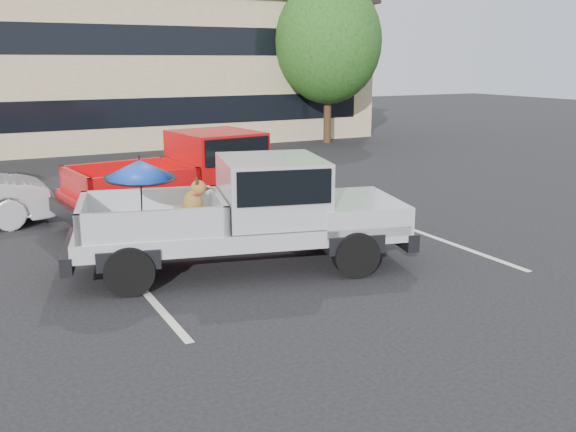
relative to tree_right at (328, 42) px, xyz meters
name	(u,v)px	position (x,y,z in m)	size (l,w,h in m)	color
ground	(365,292)	(-9.00, -16.00, -4.21)	(90.00, 90.00, 0.00)	black
stripe_left	(138,283)	(-12.00, -14.00, -4.21)	(0.12, 5.00, 0.01)	silver
stripe_right	(432,236)	(-6.00, -14.00, -4.21)	(0.12, 5.00, 0.01)	silver
motel_building	(132,66)	(-7.00, 4.99, -1.00)	(20.40, 8.40, 6.30)	tan
tree_right	(328,42)	(0.00, 0.00, 0.00)	(4.46, 4.46, 6.78)	#332114
tree_back	(194,41)	(-3.00, 8.00, 0.20)	(4.68, 4.68, 7.11)	#332114
silver_pickup	(258,207)	(-9.91, -14.09, -3.16)	(6.00, 3.30, 2.06)	black
red_pickup	(210,171)	(-9.30, -10.25, -3.16)	(6.02, 2.70, 1.92)	black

